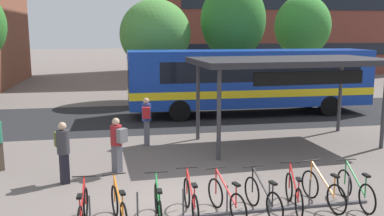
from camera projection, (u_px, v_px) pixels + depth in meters
name	position (u px, v px, depth m)	size (l,w,h in m)	color
ground	(185.00, 207.00, 9.99)	(200.00, 200.00, 0.00)	#6B605B
bus_lane_asphalt	(148.00, 117.00, 20.45)	(80.00, 7.20, 0.01)	#232326
city_bus	(249.00, 79.00, 21.04)	(12.05, 2.68, 3.20)	#14389E
bike_rack	(227.00, 211.00, 9.56)	(7.02, 0.19, 0.70)	#47474C
parked_bicycle_red_0	(83.00, 211.00, 8.83)	(0.52, 1.72, 0.99)	black
parked_bicycle_orange_1	(119.00, 208.00, 8.99)	(0.52, 1.70, 0.99)	black
parked_bicycle_green_2	(158.00, 206.00, 9.10)	(0.52, 1.72, 0.99)	black
parked_bicycle_red_3	(191.00, 200.00, 9.43)	(0.52, 1.72, 0.99)	black
parked_bicycle_red_4	(226.00, 200.00, 9.46)	(0.62, 1.68, 0.99)	black
parked_bicycle_black_5	(263.00, 198.00, 9.55)	(0.52, 1.71, 0.99)	black
parked_bicycle_red_6	(294.00, 194.00, 9.79)	(0.54, 1.70, 0.99)	black
parked_bicycle_orange_7	(323.00, 190.00, 10.01)	(0.52, 1.71, 0.99)	black
parked_bicycle_green_8	(355.00, 190.00, 10.05)	(0.52, 1.72, 0.99)	black
transit_shelter	(289.00, 63.00, 15.15)	(7.02, 3.87, 3.15)	#38383D
commuter_grey_pack_2	(117.00, 141.00, 12.30)	(0.57, 0.60, 1.63)	#565660
commuter_red_pack_3	(147.00, 118.00, 15.30)	(0.37, 0.54, 1.75)	#565660
commuter_olive_pack_4	(63.00, 148.00, 11.43)	(0.49, 0.60, 1.71)	black
street_tree_1	(302.00, 26.00, 28.26)	(3.72, 3.72, 6.51)	brown
street_tree_2	(155.00, 34.00, 24.67)	(4.14, 4.14, 5.98)	brown
street_tree_3	(233.00, 20.00, 25.09)	(3.86, 3.86, 7.08)	brown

